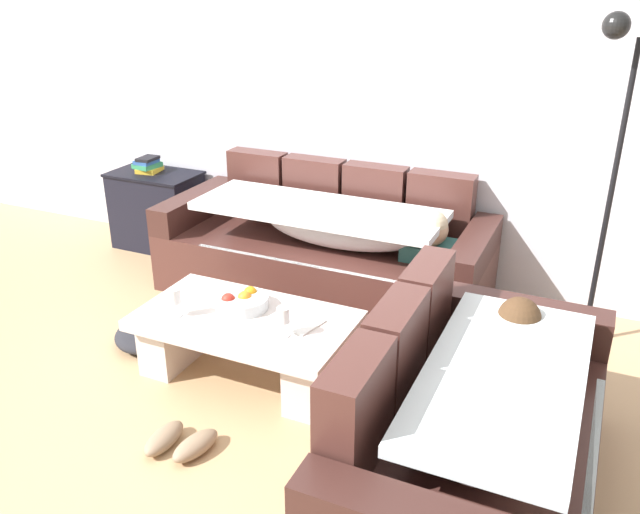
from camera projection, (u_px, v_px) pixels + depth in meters
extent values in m
plane|color=tan|center=(222.00, 427.00, 3.31)|extent=(14.00, 14.00, 0.00)
cube|color=silver|center=(376.00, 93.00, 4.57)|extent=(9.00, 0.10, 2.70)
cube|color=#482721|center=(323.00, 267.00, 4.63)|extent=(2.28, 0.92, 0.42)
cube|color=#482721|center=(258.00, 181.00, 5.05)|extent=(0.45, 0.16, 0.46)
cube|color=#482721|center=(314.00, 188.00, 4.86)|extent=(0.45, 0.16, 0.46)
cube|color=#482721|center=(375.00, 197.00, 4.68)|extent=(0.45, 0.16, 0.46)
cube|color=#482721|center=(440.00, 206.00, 4.50)|extent=(0.45, 0.16, 0.46)
cube|color=#391F1B|center=(196.00, 205.00, 4.91)|extent=(0.18, 0.92, 0.20)
cube|color=#391F1B|center=(474.00, 250.00, 4.10)|extent=(0.18, 0.92, 0.20)
cube|color=#2D6660|center=(432.00, 251.00, 4.22)|extent=(0.36, 0.28, 0.11)
sphere|color=tan|center=(432.00, 230.00, 4.12)|extent=(0.21, 0.21, 0.21)
sphere|color=#CCB793|center=(432.00, 225.00, 4.11)|extent=(0.20, 0.20, 0.20)
ellipsoid|color=white|center=(341.00, 226.00, 4.39)|extent=(1.10, 0.44, 0.28)
cube|color=white|center=(318.00, 210.00, 4.39)|extent=(1.70, 0.60, 0.05)
cube|color=white|center=(295.00, 289.00, 4.25)|extent=(1.44, 0.04, 0.38)
cube|color=#482721|center=(475.00, 461.00, 2.78)|extent=(0.92, 1.72, 0.42)
cube|color=#482721|center=(355.00, 414.00, 2.37)|extent=(0.16, 0.43, 0.46)
cube|color=#482721|center=(395.00, 353.00, 2.75)|extent=(0.16, 0.43, 0.46)
cube|color=#482721|center=(425.00, 307.00, 3.13)|extent=(0.16, 0.43, 0.46)
cube|color=#391F1B|center=(514.00, 318.00, 3.30)|extent=(0.92, 0.18, 0.20)
cube|color=#2D6660|center=(506.00, 352.00, 3.09)|extent=(0.28, 0.36, 0.11)
sphere|color=tan|center=(518.00, 324.00, 3.01)|extent=(0.21, 0.21, 0.21)
sphere|color=#4C331E|center=(519.00, 318.00, 3.00)|extent=(0.20, 0.20, 0.20)
ellipsoid|color=silver|center=(490.00, 413.00, 2.52)|extent=(0.44, 0.80, 0.28)
cube|color=silver|center=(504.00, 376.00, 2.57)|extent=(0.60, 1.25, 0.05)
cube|color=silver|center=(586.00, 489.00, 2.60)|extent=(0.04, 1.07, 0.38)
cube|color=beige|center=(245.00, 321.00, 3.62)|extent=(1.20, 0.68, 0.06)
cube|color=beige|center=(180.00, 333.00, 3.87)|extent=(0.20, 0.54, 0.32)
cube|color=beige|center=(320.00, 369.00, 3.52)|extent=(0.20, 0.54, 0.32)
cylinder|color=silver|center=(244.00, 302.00, 3.68)|extent=(0.28, 0.28, 0.07)
sphere|color=orange|center=(244.00, 298.00, 3.68)|extent=(0.08, 0.08, 0.08)
sphere|color=orange|center=(250.00, 293.00, 3.73)|extent=(0.08, 0.08, 0.08)
sphere|color=#AD291E|center=(228.00, 300.00, 3.65)|extent=(0.08, 0.08, 0.08)
cylinder|color=silver|center=(177.00, 315.00, 3.61)|extent=(0.06, 0.06, 0.01)
cylinder|color=silver|center=(176.00, 309.00, 3.59)|extent=(0.01, 0.01, 0.07)
cylinder|color=silver|center=(175.00, 296.00, 3.56)|extent=(0.07, 0.07, 0.08)
cylinder|color=silver|center=(284.00, 335.00, 3.41)|extent=(0.06, 0.06, 0.01)
cylinder|color=silver|center=(284.00, 329.00, 3.39)|extent=(0.01, 0.01, 0.07)
cylinder|color=silver|center=(283.00, 315.00, 3.36)|extent=(0.07, 0.07, 0.08)
cube|color=white|center=(295.00, 320.00, 3.55)|extent=(0.32, 0.27, 0.01)
cube|color=black|center=(158.00, 211.00, 5.41)|extent=(0.70, 0.42, 0.62)
cube|color=black|center=(154.00, 174.00, 5.29)|extent=(0.72, 0.44, 0.02)
cube|color=gold|center=(150.00, 170.00, 5.30)|extent=(0.19, 0.21, 0.04)
cube|color=#338C59|center=(147.00, 165.00, 5.29)|extent=(0.19, 0.21, 0.04)
cube|color=#2D569E|center=(146.00, 161.00, 5.27)|extent=(0.14, 0.18, 0.03)
cube|color=black|center=(148.00, 158.00, 5.25)|extent=(0.13, 0.18, 0.02)
cylinder|color=black|center=(584.00, 340.00, 4.08)|extent=(0.28, 0.28, 0.02)
cylinder|color=black|center=(609.00, 203.00, 3.72)|extent=(0.03, 0.03, 1.80)
sphere|color=black|center=(616.00, 25.00, 3.30)|extent=(0.14, 0.14, 0.14)
ellipsoid|color=#8C7259|center=(164.00, 438.00, 3.17)|extent=(0.12, 0.27, 0.09)
ellipsoid|color=#8C7259|center=(196.00, 445.00, 3.12)|extent=(0.18, 0.29, 0.09)
ellipsoid|color=#232328|center=(141.00, 336.00, 4.03)|extent=(0.51, 0.51, 0.12)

